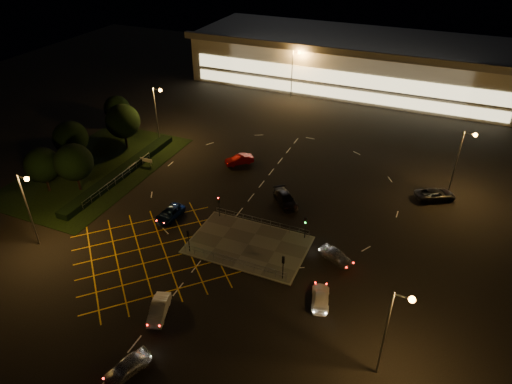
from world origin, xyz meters
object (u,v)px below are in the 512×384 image
at_px(car_right_silver, 336,256).
at_px(car_queue_white, 159,309).
at_px(car_left_blue, 170,214).
at_px(car_near_silver, 127,366).
at_px(signal_sw, 188,237).
at_px(car_approach_white, 320,297).
at_px(signal_nw, 219,202).
at_px(car_circ_red, 239,160).
at_px(signal_ne, 305,223).
at_px(car_far_dkgrey, 286,199).
at_px(signal_se, 283,263).
at_px(car_east_grey, 435,195).

bearing_deg(car_right_silver, car_queue_white, 163.51).
bearing_deg(car_left_blue, car_near_silver, -63.90).
relative_size(signal_sw, car_approach_white, 0.69).
relative_size(signal_nw, car_near_silver, 0.70).
bearing_deg(car_circ_red, signal_ne, 3.49).
xyz_separation_m(car_far_dkgrey, car_right_silver, (9.63, -9.02, -0.04)).
bearing_deg(car_approach_white, signal_ne, -77.84).
bearing_deg(signal_se, car_near_silver, 62.71).
distance_m(car_circ_red, car_east_grey, 30.10).
bearing_deg(car_approach_white, car_left_blue, -31.20).
bearing_deg(car_east_grey, signal_sw, 101.28).
bearing_deg(car_east_grey, car_near_silver, 119.61).
bearing_deg(car_right_silver, car_approach_white, -151.53).
bearing_deg(signal_ne, car_far_dkgrey, 127.21).
relative_size(signal_sw, signal_nw, 1.00).
height_order(signal_se, car_left_blue, signal_se).
height_order(car_near_silver, car_east_grey, car_east_grey).
bearing_deg(car_queue_white, signal_ne, 42.63).
xyz_separation_m(signal_nw, car_east_grey, (26.31, 15.87, -1.58)).
bearing_deg(car_left_blue, car_circ_red, 85.36).
relative_size(car_left_blue, car_circ_red, 1.05).
relative_size(car_near_silver, car_approach_white, 0.98).
height_order(signal_nw, car_east_grey, signal_nw).
height_order(signal_se, car_near_silver, signal_se).
relative_size(signal_sw, signal_se, 1.00).
relative_size(car_left_blue, car_east_grey, 0.85).
height_order(signal_sw, car_approach_white, signal_sw).
height_order(car_circ_red, car_approach_white, car_circ_red).
xyz_separation_m(car_left_blue, car_approach_white, (22.92, -6.87, -0.01)).
height_order(signal_se, signal_nw, same).
bearing_deg(car_right_silver, car_far_dkgrey, 74.03).
bearing_deg(car_right_silver, signal_ne, 88.81).
bearing_deg(car_queue_white, car_circ_red, 81.93).
relative_size(car_left_blue, car_right_silver, 1.11).
bearing_deg(car_approach_white, signal_nw, -44.41).
distance_m(signal_se, car_left_blue, 18.84).
bearing_deg(car_approach_white, car_east_grey, -124.76).
relative_size(signal_se, car_near_silver, 0.70).
height_order(signal_nw, car_far_dkgrey, signal_nw).
xyz_separation_m(car_near_silver, car_approach_white, (13.53, 15.05, -0.10)).
height_order(car_queue_white, car_left_blue, car_queue_white).
distance_m(car_queue_white, car_left_blue, 17.08).
height_order(car_near_silver, car_approach_white, car_near_silver).
bearing_deg(car_far_dkgrey, car_approach_white, -100.49).
bearing_deg(car_east_grey, car_circ_red, 61.82).
distance_m(signal_sw, car_circ_red, 22.79).
height_order(signal_se, car_circ_red, signal_se).
bearing_deg(car_approach_white, car_circ_red, -63.99).
height_order(signal_sw, signal_nw, same).
xyz_separation_m(car_left_blue, car_right_silver, (22.75, 0.29, 0.07)).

